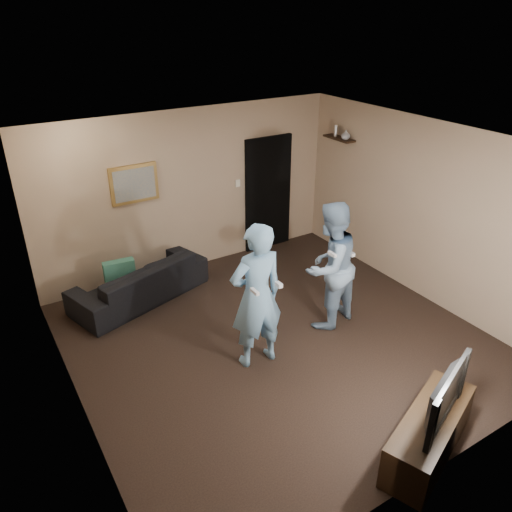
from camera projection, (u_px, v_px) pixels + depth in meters
ground at (277, 340)px, 6.58m from camera, size 5.00×5.00×0.00m
ceiling at (281, 145)px, 5.40m from camera, size 5.00×5.00×0.04m
wall_back at (190, 192)px, 7.89m from camera, size 5.00×0.04×2.60m
wall_front at (449, 367)px, 4.10m from camera, size 5.00×0.04×2.60m
wall_left at (65, 312)px, 4.82m from camera, size 0.04×5.00×2.60m
wall_right at (423, 211)px, 7.16m from camera, size 0.04×5.00×2.60m
sofa at (140, 281)px, 7.38m from camera, size 2.19×1.36×0.60m
throw_pillow at (120, 275)px, 7.17m from camera, size 0.45×0.18×0.44m
painting_frame at (134, 184)px, 7.31m from camera, size 0.72×0.05×0.57m
painting_canvas at (135, 184)px, 7.29m from camera, size 0.62×0.01×0.47m
doorway at (268, 194)px, 8.68m from camera, size 0.90×0.06×2.00m
light_switch at (238, 183)px, 8.27m from camera, size 0.08×0.02×0.12m
wall_shelf at (339, 138)px, 8.16m from camera, size 0.20×0.60×0.03m
shelf_vase at (346, 135)px, 8.01m from camera, size 0.15×0.15×0.15m
shelf_figurine at (336, 131)px, 8.19m from camera, size 0.06×0.06×0.18m
tv_console at (429, 434)px, 4.82m from camera, size 1.40×0.88×0.48m
television at (438, 394)px, 4.59m from camera, size 0.93×0.46×0.55m
wii_player_left at (257, 296)px, 5.80m from camera, size 0.70×0.53×1.85m
wii_player_right at (329, 266)px, 6.56m from camera, size 0.99×0.85×1.76m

